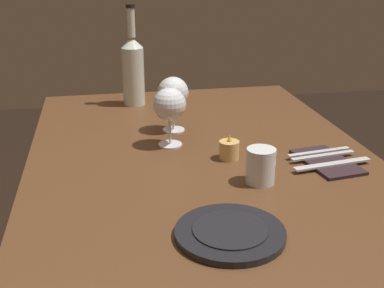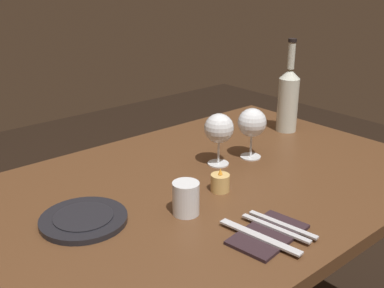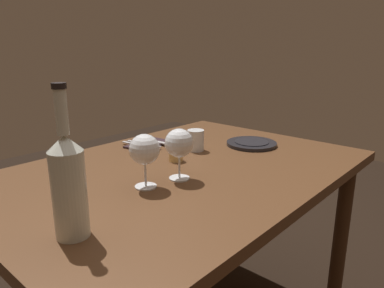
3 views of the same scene
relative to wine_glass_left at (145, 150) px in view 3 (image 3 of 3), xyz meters
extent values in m
cube|color=#56351E|center=(0.20, 0.04, -0.13)|extent=(1.30, 0.90, 0.04)
cylinder|color=#412816|center=(0.78, -0.34, -0.50)|extent=(0.06, 0.06, 0.70)
cylinder|color=#412816|center=(0.78, 0.42, -0.50)|extent=(0.06, 0.06, 0.70)
cylinder|color=white|center=(0.00, 0.00, -0.11)|extent=(0.07, 0.07, 0.00)
cylinder|color=white|center=(0.00, 0.00, -0.07)|extent=(0.01, 0.01, 0.08)
sphere|color=white|center=(0.00, 0.00, 0.00)|extent=(0.09, 0.09, 0.09)
cylinder|color=beige|center=(0.00, 0.00, 0.00)|extent=(0.07, 0.07, 0.03)
cylinder|color=white|center=(0.12, -0.03, -0.11)|extent=(0.07, 0.07, 0.00)
cylinder|color=white|center=(0.12, -0.03, -0.07)|extent=(0.01, 0.01, 0.08)
sphere|color=white|center=(0.12, -0.03, 0.00)|extent=(0.09, 0.09, 0.09)
cylinder|color=beige|center=(0.12, -0.03, 0.00)|extent=(0.07, 0.07, 0.02)
cylinder|color=silver|center=(-0.30, -0.09, -0.02)|extent=(0.08, 0.08, 0.20)
cone|color=silver|center=(-0.30, -0.09, 0.10)|extent=(0.08, 0.08, 0.03)
cylinder|color=silver|center=(-0.30, -0.09, 0.17)|extent=(0.03, 0.03, 0.09)
cylinder|color=black|center=(-0.30, -0.09, 0.22)|extent=(0.03, 0.03, 0.01)
cylinder|color=white|center=(0.39, 0.14, -0.07)|extent=(0.07, 0.07, 0.08)
cylinder|color=silver|center=(0.39, 0.14, -0.09)|extent=(0.06, 0.06, 0.03)
cylinder|color=#DBB266|center=(0.24, 0.11, -0.09)|extent=(0.05, 0.05, 0.05)
cylinder|color=white|center=(0.24, 0.11, -0.10)|extent=(0.04, 0.04, 0.03)
cone|color=#F99E2D|center=(0.24, 0.11, -0.06)|extent=(0.01, 0.01, 0.02)
cylinder|color=black|center=(0.60, 0.01, -0.11)|extent=(0.21, 0.21, 0.01)
cylinder|color=black|center=(0.60, 0.01, -0.10)|extent=(0.14, 0.14, 0.00)
cube|color=#2D1E23|center=(0.31, 0.34, -0.11)|extent=(0.20, 0.14, 0.01)
cube|color=silver|center=(0.29, 0.34, -0.10)|extent=(0.04, 0.18, 0.00)
cube|color=silver|center=(0.26, 0.34, -0.10)|extent=(0.04, 0.18, 0.00)
cube|color=silver|center=(0.34, 0.34, -0.10)|extent=(0.05, 0.21, 0.00)
camera|label=1|loc=(1.39, -0.21, 0.39)|focal=46.65mm
camera|label=2|loc=(1.04, 0.92, 0.46)|focal=43.37mm
camera|label=3|loc=(-0.65, -0.77, 0.30)|focal=33.52mm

